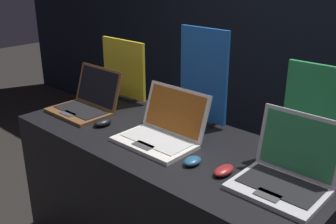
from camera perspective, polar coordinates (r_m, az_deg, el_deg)
wall_back at (r=3.22m, az=20.44°, el=13.81°), size 8.00×0.05×2.80m
display_counter at (r=2.23m, az=-0.02°, el=-14.37°), size 1.73×0.72×0.89m
laptop_front at (r=2.41m, az=-11.77°, el=1.43°), size 0.37×0.32×0.25m
mouse_front at (r=2.19m, az=-9.45°, el=-1.46°), size 0.07×0.11×0.04m
promo_stand_front at (r=2.55m, az=-6.42°, el=5.85°), size 0.37×0.07×0.39m
laptop_middle at (r=1.97m, az=-0.81°, el=-2.63°), size 0.40×0.32×0.25m
mouse_middle at (r=1.76m, az=3.55°, el=-7.12°), size 0.07×0.09×0.03m
promo_stand_middle at (r=2.13m, az=5.15°, el=4.78°), size 0.31×0.07×0.53m
laptop_back at (r=1.65m, az=16.77°, el=-8.25°), size 0.35×0.31×0.28m
mouse_back at (r=1.70m, az=8.11°, el=-8.39°), size 0.06×0.11×0.03m
promo_stand_back at (r=1.80m, az=20.84°, el=-0.95°), size 0.31×0.07×0.45m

